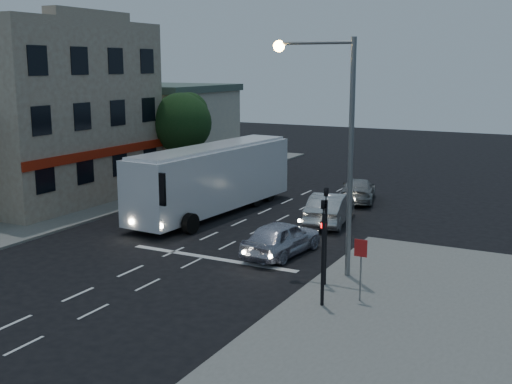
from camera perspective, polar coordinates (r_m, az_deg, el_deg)
The scene contains 15 objects.
ground at distance 27.11m, azimuth -9.77°, elevation -6.35°, with size 120.00×120.00×0.00m, color black.
sidewalk_near at distance 18.57m, azimuth 16.59°, elevation -15.01°, with size 12.00×24.00×0.12m, color slate.
sidewalk_far at distance 41.30m, azimuth -17.52°, elevation -0.52°, with size 12.00×50.00×0.12m, color slate.
road_markings at distance 29.03m, azimuth -3.79°, elevation -5.01°, with size 8.00×30.55×0.01m.
tour_bus at distance 35.36m, azimuth -3.82°, elevation 1.34°, with size 3.41×12.46×3.78m.
car_suv at distance 27.81m, azimuth 2.29°, elevation -4.09°, with size 1.82×4.51×1.54m, color #B0B3C5.
car_sedan_a at distance 33.43m, azimuth 6.60°, elevation -1.44°, with size 1.72×4.94×1.63m, color #B6B6B6.
car_sedan_b at distance 39.10m, azimuth 9.03°, elevation 0.18°, with size 1.95×4.79×1.39m, color gray.
traffic_signal_main at distance 23.49m, azimuth 6.19°, elevation -2.87°, with size 0.25×0.35×4.10m.
traffic_signal_side at distance 21.47m, azimuth 6.01°, elevation -4.23°, with size 0.18×0.15×4.10m.
regulatory_sign at distance 22.25m, azimuth 9.29°, elevation -5.97°, with size 0.45×0.12×2.20m.
streetlight at distance 24.33m, azimuth 7.02°, elevation 5.52°, with size 3.32×0.44×9.00m.
main_building at distance 41.29m, azimuth -18.89°, elevation 6.55°, with size 10.12×12.00×11.00m.
low_building_north at distance 50.19m, azimuth -8.46°, elevation 5.74°, with size 9.40×9.40×6.50m.
street_tree at distance 43.01m, azimuth -6.64°, elevation 6.36°, with size 4.00×4.00×6.20m.
Camera 1 is at (15.78, -20.49, 8.15)m, focal length 45.00 mm.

